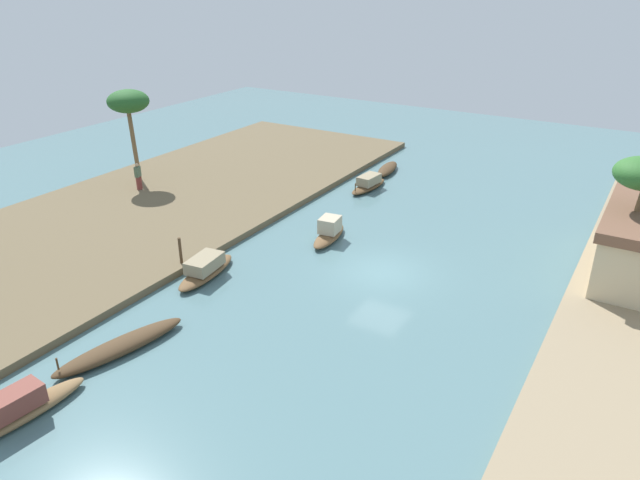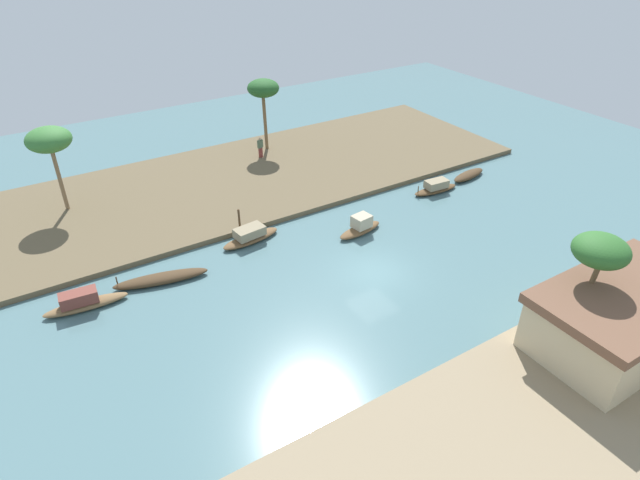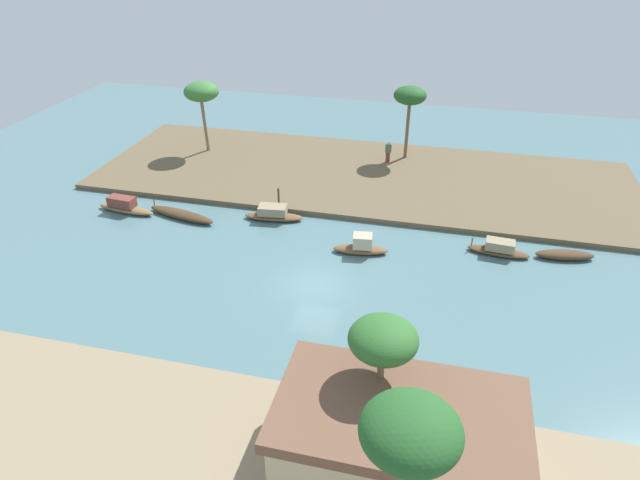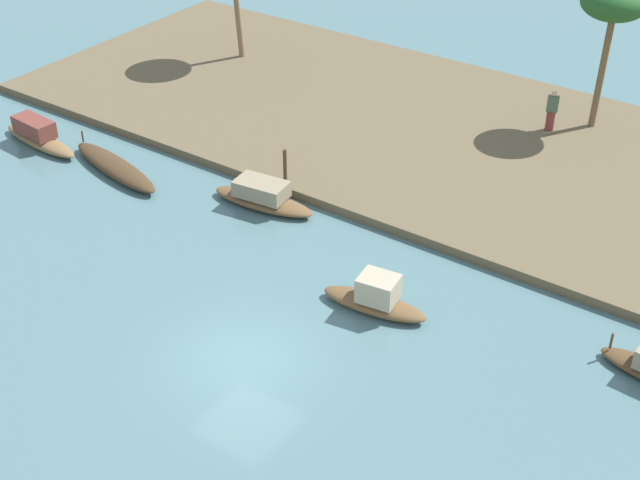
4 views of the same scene
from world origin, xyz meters
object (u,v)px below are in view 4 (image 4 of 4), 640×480
Objects in this scene: sampan_with_tall_canopy at (38,136)px; person_on_near_bank at (551,112)px; sampan_downstream_large at (115,167)px; sampan_foreground at (263,197)px; palm_tree_left_near at (614,4)px; mooring_post at (285,165)px; sampan_with_red_awning at (376,298)px.

sampan_with_tall_canopy is 2.55× the size of person_on_near_bank.
person_on_near_bank is (-12.37, -12.18, 0.89)m from sampan_downstream_large.
person_on_near_bank reaches higher than sampan_downstream_large.
sampan_foreground is 0.69× the size of palm_tree_left_near.
sampan_downstream_large is at bearing 23.71° from person_on_near_bank.
mooring_post is (-6.08, -2.68, 0.76)m from sampan_downstream_large.
mooring_post is at bearing -40.80° from sampan_with_red_awning.
sampan_downstream_large is 17.38m from person_on_near_bank.
sampan_with_red_awning reaches higher than sampan_downstream_large.
sampan_foreground reaches higher than sampan_downstream_large.
mooring_post reaches higher than sampan_with_tall_canopy.
sampan_foreground is at bearing -167.25° from sampan_with_tall_canopy.
sampan_with_red_awning is (-12.63, 1.57, 0.20)m from sampan_downstream_large.
palm_tree_left_near reaches higher than sampan_with_tall_canopy.
sampan_with_tall_canopy is at bearing 0.69° from sampan_foreground.
sampan_downstream_large is 6.27m from sampan_foreground.
sampan_with_tall_canopy is at bearing 15.46° from mooring_post.
person_on_near_bank is 11.39m from mooring_post.
palm_tree_left_near reaches higher than sampan_foreground.
sampan_with_red_awning is 0.79× the size of sampan_with_tall_canopy.
sampan_downstream_large is at bearing 45.00° from palm_tree_left_near.
sampan_with_red_awning is at bearing 147.00° from mooring_post.
sampan_downstream_large is 3.13× the size of person_on_near_bank.
sampan_downstream_large is at bearing -14.88° from sampan_with_red_awning.
person_on_near_bank reaches higher than sampan_foreground.
mooring_post is 14.02m from palm_tree_left_near.
palm_tree_left_near is (-17.80, -13.79, 4.98)m from sampan_with_tall_canopy.
palm_tree_left_near reaches higher than sampan_downstream_large.
sampan_with_red_awning is 16.85m from sampan_with_tall_canopy.
sampan_downstream_large is 4.16m from sampan_with_tall_canopy.
mooring_post is (6.55, -4.25, 0.56)m from sampan_with_red_awning.
palm_tree_left_near reaches higher than sampan_with_red_awning.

